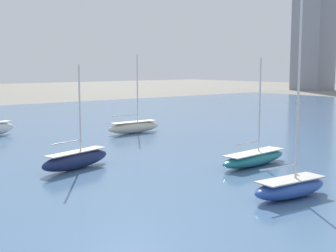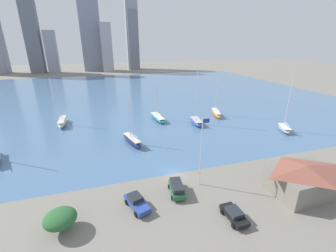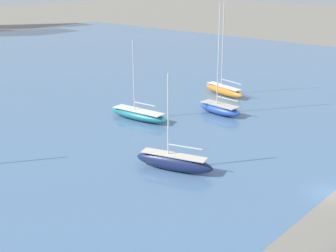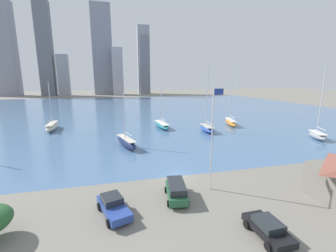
{
  "view_description": "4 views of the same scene",
  "coord_description": "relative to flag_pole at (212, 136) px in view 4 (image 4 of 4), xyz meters",
  "views": [
    {
      "loc": [
        37.18,
        -7.13,
        10.56
      ],
      "look_at": [
        6.6,
        17.49,
        5.54
      ],
      "focal_mm": 50.0,
      "sensor_mm": 36.0,
      "label": 1
    },
    {
      "loc": [
        -11.97,
        -34.43,
        23.3
      ],
      "look_at": [
        1.89,
        10.76,
        5.53
      ],
      "focal_mm": 24.0,
      "sensor_mm": 36.0,
      "label": 2
    },
    {
      "loc": [
        -41.62,
        -15.11,
        20.82
      ],
      "look_at": [
        -3.02,
        18.55,
        3.69
      ],
      "focal_mm": 50.0,
      "sensor_mm": 36.0,
      "label": 3
    },
    {
      "loc": [
        -7.98,
        -27.53,
        13.06
      ],
      "look_at": [
        2.72,
        16.03,
        3.64
      ],
      "focal_mm": 24.0,
      "sensor_mm": 36.0,
      "label": 4
    }
  ],
  "objects": [
    {
      "name": "sailboat_gray",
      "position": [
        32.76,
        15.75,
        -5.64
      ],
      "size": [
        4.68,
        6.98,
        15.82
      ],
      "rotation": [
        0.0,
        0.0,
        -0.41
      ],
      "color": "gray",
      "rests_on": "harbor_water"
    },
    {
      "name": "parked_pickup_blue",
      "position": [
        -11.42,
        -2.53,
        -5.7
      ],
      "size": [
        3.46,
        5.47,
        1.75
      ],
      "rotation": [
        0.0,
        0.0,
        0.31
      ],
      "color": "#284293",
      "rests_on": "ground_plane"
    },
    {
      "name": "sailboat_blue",
      "position": [
        11.75,
        28.05,
        -5.63
      ],
      "size": [
        3.16,
        7.77,
        16.4
      ],
      "rotation": [
        0.0,
        0.0,
        -0.09
      ],
      "color": "#284CA8",
      "rests_on": "harbor_water"
    },
    {
      "name": "flag_pole",
      "position": [
        0.0,
        0.0,
        0.0
      ],
      "size": [
        1.24,
        0.14,
        12.17
      ],
      "color": "silver",
      "rests_on": "ground_plane"
    },
    {
      "name": "distant_city_skyline",
      "position": [
        -35.08,
        177.99,
        24.92
      ],
      "size": [
        118.02,
        21.54,
        72.0
      ],
      "color": "gray",
      "rests_on": "ground_plane"
    },
    {
      "name": "sailboat_navy",
      "position": [
        -8.79,
        19.67,
        -5.57
      ],
      "size": [
        4.24,
        9.15,
        10.73
      ],
      "rotation": [
        0.0,
        0.0,
        0.29
      ],
      "color": "#19234C",
      "rests_on": "harbor_water"
    },
    {
      "name": "sailboat_orange",
      "position": [
        21.62,
        34.09,
        -5.6
      ],
      "size": [
        4.15,
        9.6,
        15.9
      ],
      "rotation": [
        0.0,
        0.0,
        -0.26
      ],
      "color": "orange",
      "rests_on": "harbor_water"
    },
    {
      "name": "ground_plane",
      "position": [
        -2.98,
        4.4,
        -6.58
      ],
      "size": [
        500.0,
        500.0,
        0.0
      ],
      "primitive_type": "plane",
      "color": "gray"
    },
    {
      "name": "parked_sedan_black",
      "position": [
        1.18,
        -8.92,
        -5.79
      ],
      "size": [
        2.45,
        4.6,
        1.51
      ],
      "rotation": [
        0.0,
        0.0,
        0.03
      ],
      "color": "black",
      "rests_on": "ground_plane"
    },
    {
      "name": "harbor_water",
      "position": [
        -2.98,
        74.4,
        -6.58
      ],
      "size": [
        180.0,
        140.0,
        0.0
      ],
      "color": "#4C7099",
      "rests_on": "ground_plane"
    },
    {
      "name": "parked_suv_green",
      "position": [
        -4.61,
        -1.18,
        -5.56
      ],
      "size": [
        2.83,
        5.02,
        1.89
      ],
      "rotation": [
        0.0,
        0.0,
        -0.14
      ],
      "color": "#235B38",
      "rests_on": "ground_plane"
    },
    {
      "name": "sailboat_teal",
      "position": [
        1.68,
        35.33,
        -5.76
      ],
      "size": [
        3.31,
        10.41,
        11.49
      ],
      "rotation": [
        0.0,
        0.0,
        0.09
      ],
      "color": "#1E757F",
      "rests_on": "harbor_water"
    },
    {
      "name": "sailboat_cream",
      "position": [
        -26.62,
        39.27,
        -5.56
      ],
      "size": [
        2.15,
        9.67,
        12.41
      ],
      "rotation": [
        0.0,
        0.0,
        0.01
      ],
      "color": "beige",
      "rests_on": "harbor_water"
    }
  ]
}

